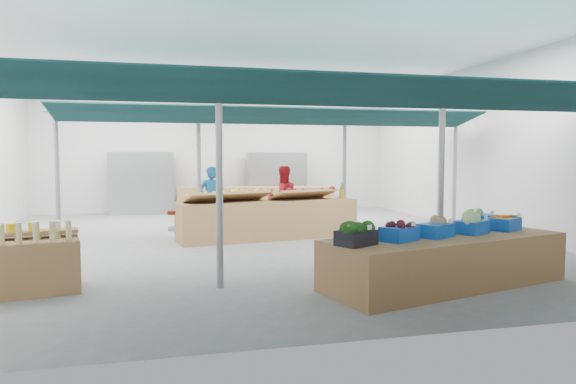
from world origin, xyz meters
The scene contains 24 objects.
floor centered at (0.00, 0.00, 0.00)m, with size 13.00×13.00×0.00m, color slate.
hall centered at (0.00, 1.44, 2.65)m, with size 13.00×13.00×13.00m.
pole_grid centered at (0.75, -1.75, 1.81)m, with size 10.00×4.60×3.00m.
awnings centered at (0.75, -1.75, 2.78)m, with size 9.50×7.08×0.30m.
back_shelving_left centered at (-2.50, 6.00, 1.00)m, with size 2.00×0.50×2.00m, color #B23F33.
back_shelving_right centered at (2.00, 6.00, 1.00)m, with size 2.00×0.50×2.00m, color #B23F33.
bottle_shelf centered at (-3.78, -3.71, 0.41)m, with size 1.77×1.31×1.02m.
veg_counter centered at (2.22, -4.66, 0.36)m, with size 3.74×1.25×0.73m, color olive.
fruit_counter centered at (0.53, 0.16, 0.44)m, with size 4.11×0.98×0.88m, color olive.
far_counter centered at (1.15, 5.17, 0.45)m, with size 4.98×1.00×0.90m, color olive.
crate_stack centered at (3.77, -3.10, 0.27)m, with size 0.46×0.32×0.55m, color #104AB5.
vendor_left centered at (-0.67, 1.26, 0.82)m, with size 0.60×0.39×1.64m, color #185F9E.
vendor_right centered at (1.13, 1.26, 0.82)m, with size 0.80×0.62×1.64m, color #B4161E.
crate_broccoli centered at (0.66, -5.08, 0.89)m, with size 0.61×0.55×0.35m.
crate_beets centered at (1.36, -4.89, 0.86)m, with size 0.61×0.55×0.29m.
crate_celeriac centered at (2.02, -4.71, 0.87)m, with size 0.61×0.55×0.31m.
crate_cabbage centered at (2.72, -4.52, 0.89)m, with size 0.61×0.55×0.35m.
crate_carrots centered at (3.42, -4.34, 0.84)m, with size 0.61×0.55×0.29m.
sparrow centered at (0.53, -5.24, 0.98)m, with size 0.12×0.09×0.11m.
pole_ribbon centered at (-1.67, -4.01, 1.08)m, with size 0.12×0.12×0.28m.
apple_heap_yellow centered at (-0.42, -0.09, 1.05)m, with size 2.02×1.24×0.27m.
apple_heap_red centered at (1.37, 0.19, 1.05)m, with size 1.64×1.12×0.27m.
pineapple centered at (2.39, 0.34, 1.06)m, with size 0.14×0.14×0.39m.
crate_extra centered at (3.30, -3.88, 0.88)m, with size 0.58×0.49×0.32m.
Camera 1 is at (-1.75, -11.32, 1.89)m, focal length 32.00 mm.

